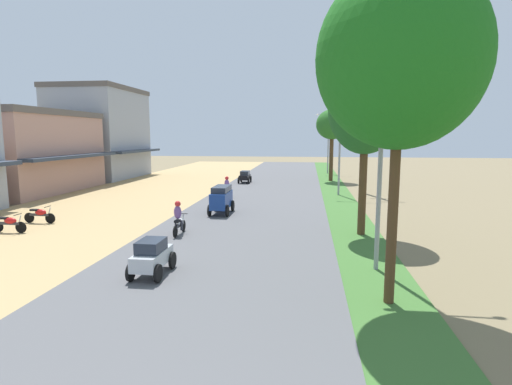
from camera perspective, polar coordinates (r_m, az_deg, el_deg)
The scene contains 17 objects.
shophouse_mid at distance 39.11m, azimuth -29.35°, elevation 5.07°, with size 8.27×12.18×6.90m.
shophouse_far at distance 49.24m, azimuth -21.11°, elevation 7.82°, with size 8.84×10.59×10.10m.
parked_motorbike_second at distance 23.24m, azimuth -31.47°, elevation -3.67°, with size 1.80×0.54×0.94m.
parked_motorbike_third at distance 24.92m, azimuth -28.21°, elevation -2.72°, with size 1.80×0.54×0.94m.
median_tree_nearest at distance 11.82m, azimuth 19.70°, elevation 17.35°, with size 4.44×4.44×9.17m.
median_tree_second at distance 19.79m, azimuth 15.22°, elevation 11.35°, with size 3.46×3.46×8.17m.
median_tree_third at distance 43.08m, azimuth 10.69°, elevation 9.34°, with size 3.29×3.29×7.44m.
streetlamp_near at distance 14.57m, azimuth 17.30°, elevation 7.46°, with size 3.16×0.20×8.16m.
streetlamp_mid at distance 32.83m, azimuth 11.78°, elevation 7.69°, with size 3.16×0.20×8.05m.
streetlamp_far at distance 51.56m, azimuth 10.18°, elevation 7.51°, with size 3.16×0.20×7.53m.
utility_pole_near at distance 35.19m, azimuth 14.83°, elevation 7.20°, with size 1.80×0.20×8.50m.
utility_pole_far at distance 34.21m, azimuth 15.46°, elevation 8.03°, with size 1.80×0.20×9.52m.
car_hatchback_silver at distance 14.32m, azimuth -14.49°, elevation -8.64°, with size 1.04×2.00×1.23m.
car_van_blue at distance 24.58m, azimuth -4.91°, elevation -0.81°, with size 1.19×2.41×1.67m.
car_sedan_black at distance 40.62m, azimuth -1.59°, elevation 2.32°, with size 1.10×2.26×1.19m.
motorbike_foreground_rider at distance 19.62m, azimuth -10.86°, elevation -3.68°, with size 0.54×1.80×1.66m.
motorbike_ahead_second at distance 30.78m, azimuth -4.09°, elevation 0.67°, with size 0.54×1.80×1.66m.
Camera 1 is at (3.32, -2.43, 4.80)m, focal length 28.32 mm.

